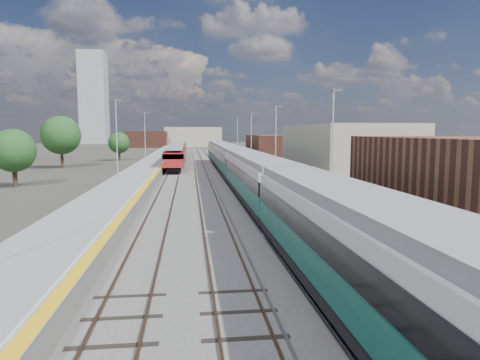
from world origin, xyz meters
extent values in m
plane|color=#47443A|center=(0.00, 50.00, 0.00)|extent=(320.00, 320.00, 0.00)
cube|color=#565451|center=(-2.25, 52.50, 0.03)|extent=(10.50, 155.00, 0.06)
cube|color=#4C3323|center=(0.78, 55.00, 0.11)|extent=(0.07, 160.00, 0.14)
cube|color=#4C3323|center=(2.22, 55.00, 0.11)|extent=(0.07, 160.00, 0.14)
cube|color=#4C3323|center=(-2.72, 55.00, 0.11)|extent=(0.07, 160.00, 0.14)
cube|color=#4C3323|center=(-1.28, 55.00, 0.11)|extent=(0.07, 160.00, 0.14)
cube|color=#4C3323|center=(-6.22, 55.00, 0.11)|extent=(0.07, 160.00, 0.14)
cube|color=#4C3323|center=(-4.78, 55.00, 0.11)|extent=(0.07, 160.00, 0.14)
cube|color=gray|center=(0.45, 55.00, 0.10)|extent=(0.08, 160.00, 0.10)
cube|color=gray|center=(-0.95, 55.00, 0.10)|extent=(0.08, 160.00, 0.10)
cube|color=slate|center=(5.25, 52.50, 0.50)|extent=(4.70, 155.00, 1.00)
cube|color=gray|center=(5.25, 52.50, 1.00)|extent=(4.70, 155.00, 0.03)
cube|color=yellow|center=(3.15, 52.50, 1.02)|extent=(0.40, 155.00, 0.01)
cube|color=gray|center=(7.45, 52.50, 1.60)|extent=(0.06, 155.00, 1.20)
cylinder|color=#9EA0A3|center=(6.60, 22.00, 4.77)|extent=(0.12, 0.12, 7.50)
cube|color=#4C4C4F|center=(6.85, 22.00, 8.42)|extent=(0.70, 0.18, 0.14)
cylinder|color=#9EA0A3|center=(6.60, 42.00, 4.77)|extent=(0.12, 0.12, 7.50)
cube|color=#4C4C4F|center=(6.85, 42.00, 8.42)|extent=(0.70, 0.18, 0.14)
cylinder|color=#9EA0A3|center=(6.60, 62.00, 4.77)|extent=(0.12, 0.12, 7.50)
cube|color=#4C4C4F|center=(6.85, 62.00, 8.42)|extent=(0.70, 0.18, 0.14)
cylinder|color=#9EA0A3|center=(6.60, 82.00, 4.77)|extent=(0.12, 0.12, 7.50)
cube|color=#4C4C4F|center=(6.85, 82.00, 8.42)|extent=(0.70, 0.18, 0.14)
cube|color=slate|center=(-9.05, 52.50, 0.50)|extent=(4.30, 155.00, 1.00)
cube|color=gray|center=(-9.05, 52.50, 1.00)|extent=(4.30, 155.00, 0.03)
cube|color=yellow|center=(-7.15, 52.50, 1.02)|extent=(0.45, 155.00, 0.01)
cube|color=silver|center=(-7.50, 52.50, 1.03)|extent=(0.08, 155.00, 0.01)
cylinder|color=#9EA0A3|center=(-10.20, 34.00, 4.77)|extent=(0.12, 0.12, 7.50)
cube|color=#4C4C4F|center=(-9.95, 34.00, 8.42)|extent=(0.70, 0.18, 0.14)
cylinder|color=#9EA0A3|center=(-10.20, 60.00, 4.77)|extent=(0.12, 0.12, 7.50)
cube|color=#4C4C4F|center=(-9.95, 60.00, 8.42)|extent=(0.70, 0.18, 0.14)
cube|color=brown|center=(14.00, 18.00, 2.60)|extent=(9.00, 16.00, 5.20)
cube|color=#9D937D|center=(16.00, 45.00, 3.20)|extent=(11.00, 22.00, 6.40)
cube|color=brown|center=(13.00, 78.00, 2.40)|extent=(8.00, 18.00, 4.80)
cube|color=#9D937D|center=(-2.00, 150.00, 3.50)|extent=(20.00, 14.00, 7.00)
cube|color=brown|center=(-18.00, 145.00, 2.80)|extent=(14.00, 12.00, 5.60)
cube|color=gray|center=(-45.00, 190.00, 20.00)|extent=(11.00, 11.00, 40.00)
cube|color=black|center=(1.50, 4.11, 0.88)|extent=(2.71, 19.42, 0.46)
cube|color=#0F5138|center=(1.50, 4.11, 1.67)|extent=(2.81, 19.42, 1.14)
cube|color=black|center=(1.50, 4.11, 2.57)|extent=(2.87, 19.42, 0.78)
cube|color=silver|center=(1.50, 4.11, 3.19)|extent=(2.81, 19.42, 0.48)
cube|color=gray|center=(1.50, 4.11, 3.61)|extent=(2.49, 19.42, 0.40)
cube|color=black|center=(1.50, 24.04, 0.88)|extent=(2.71, 19.42, 0.46)
cube|color=#0F5138|center=(1.50, 24.04, 1.67)|extent=(2.81, 19.42, 1.14)
cube|color=black|center=(1.50, 24.04, 2.57)|extent=(2.87, 19.42, 0.78)
cube|color=silver|center=(1.50, 24.04, 3.19)|extent=(2.81, 19.42, 0.48)
cube|color=gray|center=(1.50, 24.04, 3.61)|extent=(2.49, 19.42, 0.40)
cube|color=black|center=(1.50, 43.96, 0.88)|extent=(2.71, 19.42, 0.46)
cube|color=#0F5138|center=(1.50, 43.96, 1.67)|extent=(2.81, 19.42, 1.14)
cube|color=black|center=(1.50, 43.96, 2.57)|extent=(2.87, 19.42, 0.78)
cube|color=silver|center=(1.50, 43.96, 3.19)|extent=(2.81, 19.42, 0.48)
cube|color=gray|center=(1.50, 43.96, 3.61)|extent=(2.49, 19.42, 0.40)
cube|color=black|center=(1.50, 63.88, 0.88)|extent=(2.71, 19.42, 0.46)
cube|color=#0F5138|center=(1.50, 63.88, 1.67)|extent=(2.81, 19.42, 1.14)
cube|color=black|center=(1.50, 63.88, 2.57)|extent=(2.87, 19.42, 0.78)
cube|color=silver|center=(1.50, 63.88, 3.19)|extent=(2.81, 19.42, 0.48)
cube|color=gray|center=(1.50, 63.88, 3.61)|extent=(2.49, 19.42, 0.40)
cube|color=black|center=(-5.50, 55.78, 0.44)|extent=(1.79, 15.20, 0.62)
cube|color=maroon|center=(-5.50, 55.78, 1.93)|extent=(2.64, 17.88, 1.88)
cube|color=black|center=(-5.50, 55.78, 2.40)|extent=(2.69, 17.88, 0.66)
cube|color=gray|center=(-5.50, 55.78, 3.34)|extent=(2.35, 17.88, 0.38)
cube|color=black|center=(-5.50, 74.17, 0.44)|extent=(1.79, 15.20, 0.62)
cube|color=maroon|center=(-5.50, 74.17, 1.93)|extent=(2.64, 17.88, 1.88)
cube|color=black|center=(-5.50, 74.17, 2.40)|extent=(2.69, 17.88, 0.66)
cube|color=gray|center=(-5.50, 74.17, 3.34)|extent=(2.35, 17.88, 0.38)
cube|color=black|center=(-5.50, 92.55, 0.44)|extent=(1.79, 15.20, 0.62)
cube|color=maroon|center=(-5.50, 92.55, 1.93)|extent=(2.64, 17.88, 1.88)
cube|color=black|center=(-5.50, 92.55, 2.40)|extent=(2.69, 17.88, 0.66)
cube|color=gray|center=(-5.50, 92.55, 3.34)|extent=(2.35, 17.88, 0.38)
cylinder|color=#382619|center=(-20.81, 37.54, 1.02)|extent=(0.44, 0.44, 2.03)
sphere|color=#1A4119|center=(-20.81, 37.54, 3.67)|extent=(4.30, 4.30, 4.30)
cylinder|color=#382619|center=(-22.70, 60.34, 1.38)|extent=(0.44, 0.44, 2.76)
sphere|color=#1A4119|center=(-22.70, 60.34, 4.99)|extent=(5.83, 5.83, 5.83)
cylinder|color=#382619|center=(-16.67, 75.91, 0.94)|extent=(0.44, 0.44, 1.89)
sphere|color=#1A4119|center=(-16.67, 75.91, 3.41)|extent=(3.99, 3.99, 3.99)
cylinder|color=#382619|center=(22.79, 71.25, 1.09)|extent=(0.44, 0.44, 2.18)
sphere|color=#1A4119|center=(22.79, 71.25, 3.93)|extent=(4.59, 4.59, 4.59)
camera|label=1|loc=(-3.44, -7.27, 5.59)|focal=32.00mm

